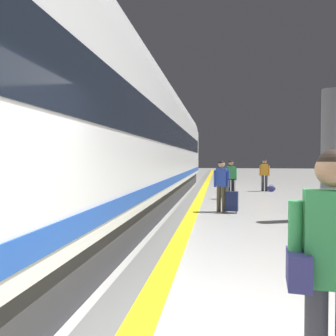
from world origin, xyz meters
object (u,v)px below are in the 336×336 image
at_px(passenger_near, 221,182).
at_px(traveller_foreground, 330,264).
at_px(platform_pillar, 329,157).
at_px(suitcase_near, 232,201).
at_px(passenger_mid, 265,173).
at_px(high_speed_train, 105,127).
at_px(passenger_far, 231,176).
at_px(duffel_bag_mid, 271,189).
at_px(suitcase_far, 223,192).

bearing_deg(passenger_near, traveller_foreground, -86.00).
xyz_separation_m(traveller_foreground, platform_pillar, (2.31, 7.64, 0.71)).
relative_size(suitcase_near, passenger_mid, 0.64).
height_order(high_speed_train, platform_pillar, high_speed_train).
distance_m(passenger_mid, passenger_far, 4.14).
bearing_deg(passenger_mid, suitcase_near, -104.64).
bearing_deg(platform_pillar, suitcase_near, 162.12).
height_order(passenger_near, passenger_far, passenger_near).
xyz_separation_m(passenger_mid, passenger_far, (-1.86, -3.69, -0.03)).
relative_size(traveller_foreground, passenger_far, 1.08).
height_order(high_speed_train, duffel_bag_mid, high_speed_train).
bearing_deg(suitcase_near, suitcase_far, 93.40).
height_order(passenger_mid, duffel_bag_mid, passenger_mid).
bearing_deg(platform_pillar, traveller_foreground, -106.84).
distance_m(passenger_near, suitcase_far, 3.48).
relative_size(passenger_near, passenger_far, 1.00).
height_order(passenger_mid, suitcase_far, passenger_mid).
distance_m(high_speed_train, passenger_near, 4.20).
distance_m(passenger_near, passenger_far, 3.68).
xyz_separation_m(high_speed_train, passenger_far, (3.41, 6.16, -1.56)).
bearing_deg(traveller_foreground, passenger_near, 94.00).
distance_m(passenger_mid, duffel_bag_mid, 0.89).
bearing_deg(suitcase_near, platform_pillar, -17.88).
height_order(passenger_near, suitcase_near, passenger_near).
xyz_separation_m(passenger_mid, duffel_bag_mid, (0.32, -0.15, -0.82)).
height_order(traveller_foreground, suitcase_far, traveller_foreground).
bearing_deg(suitcase_near, passenger_mid, 75.36).
distance_m(high_speed_train, passenger_mid, 11.28).
bearing_deg(duffel_bag_mid, platform_pillar, -87.82).
distance_m(suitcase_far, platform_pillar, 5.45).
bearing_deg(high_speed_train, passenger_near, 40.08).
height_order(high_speed_train, suitcase_near, high_speed_train).
xyz_separation_m(traveller_foreground, suitcase_far, (-0.50, 12.09, -0.71)).
bearing_deg(passenger_mid, passenger_near, -107.31).
relative_size(passenger_near, passenger_mid, 0.98).
relative_size(high_speed_train, suitcase_far, 64.08).
bearing_deg(suitcase_far, passenger_near, -91.77).
bearing_deg(suitcase_far, duffel_bag_mid, 56.43).
height_order(suitcase_near, passenger_mid, passenger_mid).
bearing_deg(duffel_bag_mid, passenger_mid, 154.40).
xyz_separation_m(traveller_foreground, passenger_far, (-0.18, 12.32, -0.07)).
bearing_deg(passenger_near, high_speed_train, -139.92).
bearing_deg(high_speed_train, suitcase_far, 62.47).
bearing_deg(platform_pillar, suitcase_far, 122.33).
bearing_deg(traveller_foreground, suitcase_near, 91.93).
xyz_separation_m(passenger_mid, platform_pillar, (0.63, -8.37, 0.75)).
distance_m(duffel_bag_mid, passenger_far, 4.23).
relative_size(traveller_foreground, passenger_near, 1.07).
relative_size(suitcase_near, passenger_far, 0.65).
bearing_deg(suitcase_far, passenger_far, 35.73).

